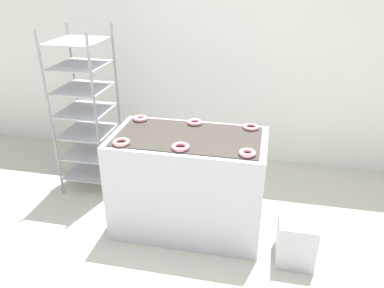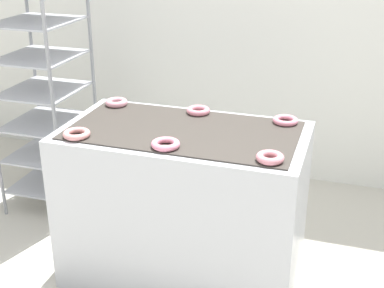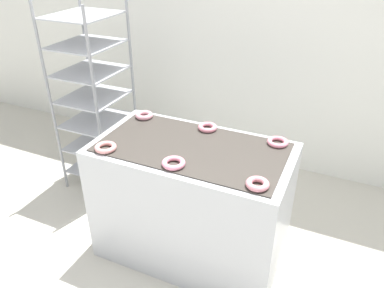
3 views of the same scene
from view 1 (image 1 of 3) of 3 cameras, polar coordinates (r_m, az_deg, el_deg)
name	(u,v)px [view 1 (image 1 of 3)]	position (r m, az deg, el deg)	size (l,w,h in m)	color
ground_plane	(173,271)	(3.18, -2.99, -18.79)	(14.00, 14.00, 0.00)	beige
wall_back	(216,45)	(4.44, 3.73, 14.81)	(8.00, 0.05, 2.80)	silver
fryer_machine	(189,183)	(3.37, -0.52, -5.96)	(1.32, 0.73, 0.92)	#B7BABF
baking_rack_cart	(86,110)	(4.03, -15.82, 4.95)	(0.51, 0.57, 1.71)	gray
glaze_bin	(296,238)	(3.28, 15.58, -13.66)	(0.30, 0.36, 0.40)	#B7BABF
donut_near_left	(121,142)	(3.06, -10.73, 0.28)	(0.14, 0.14, 0.03)	#DB8E8A
donut_near_center	(180,147)	(2.93, -1.78, -0.44)	(0.14, 0.14, 0.03)	pink
donut_near_right	(247,153)	(2.86, 8.42, -1.37)	(0.13, 0.13, 0.04)	pink
donut_far_left	(140,118)	(3.51, -7.89, 3.88)	(0.13, 0.13, 0.04)	#D28C9A
donut_far_center	(195,122)	(3.39, 0.49, 3.33)	(0.14, 0.14, 0.03)	pink
donut_far_right	(251,127)	(3.33, 8.96, 2.57)	(0.14, 0.14, 0.03)	pink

